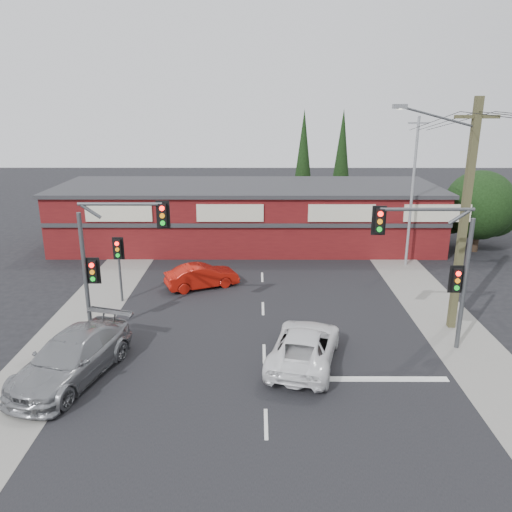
{
  "coord_description": "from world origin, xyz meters",
  "views": [
    {
      "loc": [
        -0.27,
        -17.69,
        9.78
      ],
      "look_at": [
        -0.34,
        3.0,
        3.36
      ],
      "focal_mm": 35.0,
      "sensor_mm": 36.0,
      "label": 1
    }
  ],
  "objects_px": {
    "white_suv": "(305,346)",
    "silver_suv": "(72,357)",
    "utility_pole": "(462,210)",
    "shop_building": "(247,214)",
    "red_sedan": "(202,276)"
  },
  "relations": [
    {
      "from": "white_suv",
      "to": "silver_suv",
      "type": "distance_m",
      "value": 8.71
    },
    {
      "from": "white_suv",
      "to": "utility_pole",
      "type": "height_order",
      "value": "utility_pole"
    },
    {
      "from": "shop_building",
      "to": "utility_pole",
      "type": "xyz_separation_m",
      "value": [
        9.36,
        -14.0,
        3.26
      ]
    },
    {
      "from": "silver_suv",
      "to": "red_sedan",
      "type": "distance_m",
      "value": 10.13
    },
    {
      "from": "silver_suv",
      "to": "red_sedan",
      "type": "xyz_separation_m",
      "value": [
        3.75,
        9.41,
        -0.18
      ]
    },
    {
      "from": "red_sedan",
      "to": "shop_building",
      "type": "height_order",
      "value": "shop_building"
    },
    {
      "from": "silver_suv",
      "to": "utility_pole",
      "type": "relative_size",
      "value": 0.57
    },
    {
      "from": "white_suv",
      "to": "red_sedan",
      "type": "distance_m",
      "value": 9.57
    },
    {
      "from": "white_suv",
      "to": "shop_building",
      "type": "relative_size",
      "value": 0.19
    },
    {
      "from": "white_suv",
      "to": "silver_suv",
      "type": "relative_size",
      "value": 0.89
    },
    {
      "from": "red_sedan",
      "to": "silver_suv",
      "type": "bearing_deg",
      "value": 134.46
    },
    {
      "from": "white_suv",
      "to": "utility_pole",
      "type": "xyz_separation_m",
      "value": [
        6.81,
        3.21,
        4.69
      ]
    },
    {
      "from": "shop_building",
      "to": "red_sedan",
      "type": "bearing_deg",
      "value": -104.53
    },
    {
      "from": "silver_suv",
      "to": "shop_building",
      "type": "height_order",
      "value": "shop_building"
    },
    {
      "from": "red_sedan",
      "to": "shop_building",
      "type": "distance_m",
      "value": 9.39
    }
  ]
}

